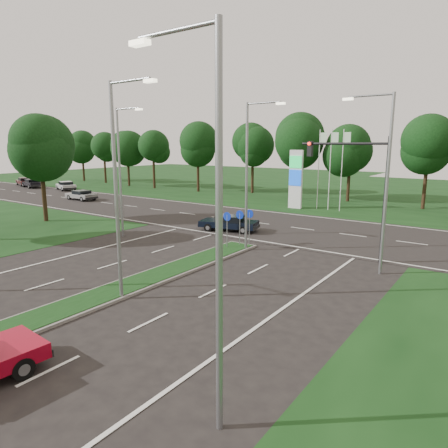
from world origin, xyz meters
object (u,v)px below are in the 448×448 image
Objects in this scene: far_car_c at (33,183)px; far_car_d at (25,181)px; navy_sedan at (229,223)px; far_car_a at (81,195)px; far_car_b at (66,185)px.

far_car_c reaches higher than far_car_d.
far_car_d is at bearing 63.60° from navy_sedan.
far_car_d is at bearing 89.30° from far_car_c.
navy_sedan reaches higher than far_car_a.
far_car_a is at bearing 65.48° from navy_sedan.
navy_sedan is 43.23m from far_car_c.
far_car_a is 0.86× the size of far_car_d.
far_car_c is at bearing -86.86° from far_car_d.
far_car_b is at bearing -69.62° from far_car_c.
far_car_a is 12.13m from far_car_b.
navy_sedan is at bearing -84.25° from far_car_d.
far_car_b is 7.35m from far_car_c.
far_car_c reaches higher than far_car_b.
navy_sedan is 0.97× the size of far_car_d.
far_car_c reaches higher than navy_sedan.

